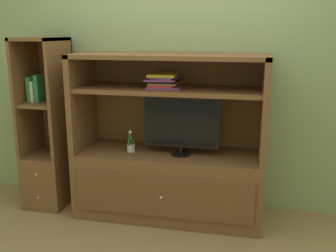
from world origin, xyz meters
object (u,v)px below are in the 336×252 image
object	(u,v)px
bookshelf_tall	(49,149)
upright_book_row	(36,89)
magazine_stack	(163,81)
potted_plant	(131,146)
tv_monitor	(181,124)
media_console	(169,165)

from	to	relation	value
bookshelf_tall	upright_book_row	bearing A→B (deg)	-171.78
magazine_stack	upright_book_row	world-z (taller)	magazine_stack
potted_plant	bookshelf_tall	size ratio (longest dim) A/B	0.14
tv_monitor	bookshelf_tall	bearing A→B (deg)	177.36
magazine_stack	upright_book_row	bearing A→B (deg)	-179.93
media_console	upright_book_row	xyz separation A→B (m)	(-1.25, -0.01, 0.65)
tv_monitor	bookshelf_tall	distance (m)	1.32
media_console	upright_book_row	size ratio (longest dim) A/B	6.60
media_console	upright_book_row	bearing A→B (deg)	-179.70
tv_monitor	potted_plant	distance (m)	0.50
media_console	potted_plant	world-z (taller)	media_console
tv_monitor	bookshelf_tall	world-z (taller)	bookshelf_tall
upright_book_row	bookshelf_tall	bearing A→B (deg)	8.22
media_console	tv_monitor	size ratio (longest dim) A/B	2.53
potted_plant	magazine_stack	world-z (taller)	magazine_stack
upright_book_row	tv_monitor	bearing A→B (deg)	-2.03
potted_plant	magazine_stack	distance (m)	0.65
potted_plant	upright_book_row	bearing A→B (deg)	176.89
tv_monitor	bookshelf_tall	xyz separation A→B (m)	(-1.28, 0.06, -0.32)
media_console	bookshelf_tall	distance (m)	1.17
media_console	upright_book_row	world-z (taller)	media_console
tv_monitor	potted_plant	size ratio (longest dim) A/B	2.87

